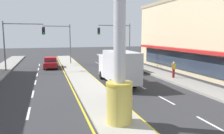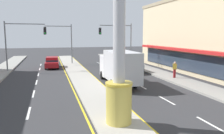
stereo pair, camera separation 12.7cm
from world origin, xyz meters
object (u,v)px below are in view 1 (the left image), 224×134
(traffic_light_left_side, at_px, (20,38))
(box_truck_mid_left_lane, at_px, (118,66))
(storefront_right, at_px, (215,35))
(sedan_far_right_lane, at_px, (111,59))
(sedan_kerb_right, at_px, (51,62))
(pedestrian_near_kerb, at_px, (174,69))
(traffic_light_right_side, at_px, (118,37))
(traffic_light_median_far, at_px, (60,37))
(suv_near_right_lane, at_px, (128,64))
(district_sign, at_px, (120,41))

(traffic_light_left_side, height_order, box_truck_mid_left_lane, traffic_light_left_side)
(storefront_right, distance_m, sedan_far_right_lane, 15.20)
(sedan_far_right_lane, distance_m, sedan_kerb_right, 9.17)
(storefront_right, xyz_separation_m, sedan_far_right_lane, (-9.65, 11.10, -3.82))
(traffic_light_left_side, height_order, pedestrian_near_kerb, traffic_light_left_side)
(traffic_light_right_side, height_order, traffic_light_median_far, same)
(sedan_far_right_lane, relative_size, sedan_kerb_right, 0.99)
(traffic_light_left_side, bearing_deg, traffic_light_median_far, 47.62)
(suv_near_right_lane, bearing_deg, storefront_right, -19.43)
(storefront_right, distance_m, sedan_kerb_right, 21.47)
(district_sign, height_order, traffic_light_median_far, district_sign)
(district_sign, xyz_separation_m, traffic_light_right_side, (6.47, 19.78, 0.03))
(traffic_light_median_far, height_order, suv_near_right_lane, traffic_light_median_far)
(district_sign, bearing_deg, storefront_right, 35.98)
(traffic_light_median_far, distance_m, pedestrian_near_kerb, 18.66)
(box_truck_mid_left_lane, bearing_deg, traffic_light_median_far, 104.66)
(traffic_light_left_side, distance_m, traffic_light_right_side, 12.98)
(district_sign, height_order, traffic_light_left_side, district_sign)
(sedan_far_right_lane, bearing_deg, traffic_light_left_side, -163.98)
(suv_near_right_lane, bearing_deg, sedan_kerb_right, 144.94)
(traffic_light_right_side, distance_m, sedan_far_right_lane, 4.47)
(traffic_light_median_far, bearing_deg, box_truck_mid_left_lane, -75.34)
(suv_near_right_lane, relative_size, sedan_far_right_lane, 1.07)
(traffic_light_left_side, relative_size, sedan_kerb_right, 1.41)
(traffic_light_right_side, relative_size, sedan_far_right_lane, 1.43)
(district_sign, xyz_separation_m, storefront_right, (15.84, 11.50, 0.39))
(traffic_light_right_side, distance_m, traffic_light_median_far, 9.16)
(storefront_right, height_order, sedan_far_right_lane, storefront_right)
(storefront_right, relative_size, sedan_kerb_right, 5.66)
(storefront_right, height_order, suv_near_right_lane, storefront_right)
(suv_near_right_lane, height_order, box_truck_mid_left_lane, box_truck_mid_left_lane)
(box_truck_mid_left_lane, distance_m, sedan_kerb_right, 13.74)
(district_sign, distance_m, traffic_light_right_side, 20.81)
(district_sign, distance_m, sedan_far_right_lane, 23.68)
(traffic_light_median_far, distance_m, sedan_far_right_lane, 8.47)
(district_sign, relative_size, traffic_light_median_far, 1.31)
(traffic_light_right_side, relative_size, sedan_kerb_right, 1.41)
(sedan_far_right_lane, relative_size, pedestrian_near_kerb, 2.60)
(sedan_far_right_lane, height_order, box_truck_mid_left_lane, box_truck_mid_left_lane)
(suv_near_right_lane, bearing_deg, pedestrian_near_kerb, -62.24)
(storefront_right, bearing_deg, traffic_light_left_side, 161.52)
(traffic_light_left_side, distance_m, box_truck_mid_left_lane, 14.00)
(traffic_light_left_side, bearing_deg, pedestrian_near_kerb, -31.51)
(district_sign, relative_size, sedan_far_right_lane, 1.88)
(sedan_far_right_lane, relative_size, box_truck_mid_left_lane, 0.62)
(traffic_light_right_side, xyz_separation_m, sedan_kerb_right, (-9.36, 1.50, -3.46))
(suv_near_right_lane, relative_size, sedan_kerb_right, 1.06)
(traffic_light_right_side, xyz_separation_m, pedestrian_near_kerb, (2.60, -10.35, -3.12))
(district_sign, height_order, box_truck_mid_left_lane, district_sign)
(traffic_light_right_side, height_order, box_truck_mid_left_lane, traffic_light_right_side)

